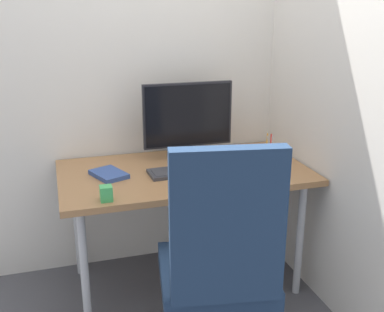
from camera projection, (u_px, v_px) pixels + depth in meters
ground_plane at (185, 282)px, 2.80m from camera, size 8.00×8.00×0.00m
wall_back at (164, 36)px, 2.74m from camera, size 2.89×0.04×2.80m
wall_side_right at (330, 42)px, 2.36m from camera, size 0.04×2.29×2.80m
desk at (184, 180)px, 2.60m from camera, size 1.35×0.75×0.71m
office_chair at (220, 261)px, 1.97m from camera, size 0.57×0.60×1.10m
monitor at (188, 117)px, 2.70m from camera, size 0.53×0.12×0.45m
keyboard at (192, 170)px, 2.55m from camera, size 0.48×0.18×0.02m
mouse at (248, 164)px, 2.61m from camera, size 0.07×0.10×0.04m
pen_holder at (269, 153)px, 2.73m from camera, size 0.09×0.09×0.16m
notebook at (109, 174)px, 2.48m from camera, size 0.20×0.24×0.02m
desk_clamp_accessory at (106, 193)px, 2.17m from camera, size 0.06×0.06×0.07m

